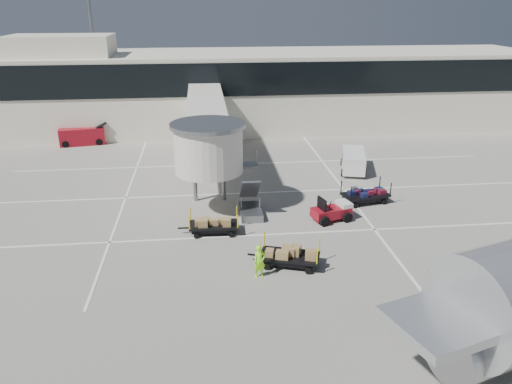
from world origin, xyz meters
TOP-DOWN VIEW (x-y plane):
  - ground at (0.00, 0.00)m, footprint 140.00×140.00m
  - lane_markings at (-0.67, 9.33)m, footprint 40.00×30.00m
  - terminal at (-0.35, 29.94)m, footprint 64.00×12.11m
  - jet_bridge at (-3.97, 12.26)m, footprint 5.70×20.40m
  - baggage_tug at (3.72, 3.70)m, footprint 2.71×2.13m
  - suitcase_cart at (6.80, 6.42)m, footprint 4.01×2.19m
  - box_cart_near at (0.03, -1.80)m, footprint 3.92×2.44m
  - box_cart_far at (-3.94, 2.55)m, footprint 3.68×1.58m
  - ground_worker at (-1.71, -2.78)m, footprint 0.74×0.59m
  - minivan at (7.91, 13.24)m, footprint 2.77×4.64m
  - belt_loader at (-16.02, 23.96)m, footprint 4.72×2.43m

SIDE VIEW (x-z plane):
  - ground at x=0.00m, z-range 0.00..0.00m
  - lane_markings at x=-0.67m, z-range 0.00..0.02m
  - box_cart_far at x=-3.94m, z-range -0.17..1.27m
  - suitcase_cart at x=6.80m, z-range -0.21..1.33m
  - box_cart_near at x=0.03m, z-range -0.17..1.34m
  - baggage_tug at x=3.72m, z-range -0.22..1.41m
  - belt_loader at x=-16.02m, z-range -0.26..1.91m
  - ground_worker at x=-1.71m, z-range 0.00..1.77m
  - minivan at x=7.91m, z-range 0.16..1.81m
  - terminal at x=-0.35m, z-range -3.49..11.71m
  - jet_bridge at x=-3.97m, z-range 1.27..7.30m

